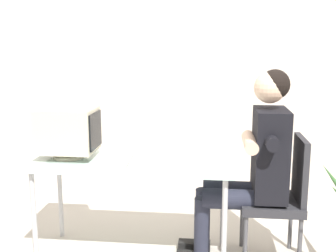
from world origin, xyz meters
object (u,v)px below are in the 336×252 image
(office_chair, at_px, (281,193))
(desk, at_px, (133,169))
(keyboard, at_px, (118,159))
(person_seated, at_px, (254,159))
(crt_monitor, at_px, (68,130))

(office_chair, bearing_deg, desk, -177.25)
(keyboard, relative_size, office_chair, 0.47)
(keyboard, height_order, person_seated, person_seated)
(crt_monitor, bearing_deg, desk, -2.08)
(desk, distance_m, person_seated, 0.85)
(crt_monitor, height_order, person_seated, person_seated)
(office_chair, height_order, person_seated, person_seated)
(crt_monitor, relative_size, person_seated, 0.30)
(desk, distance_m, office_chair, 1.05)
(office_chair, xyz_separation_m, person_seated, (-0.19, 0.00, 0.24))
(crt_monitor, distance_m, keyboard, 0.42)
(keyboard, xyz_separation_m, office_chair, (1.14, 0.08, -0.24))
(crt_monitor, xyz_separation_m, keyboard, (0.37, -0.05, -0.18))
(keyboard, distance_m, person_seated, 0.95)
(crt_monitor, height_order, keyboard, crt_monitor)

